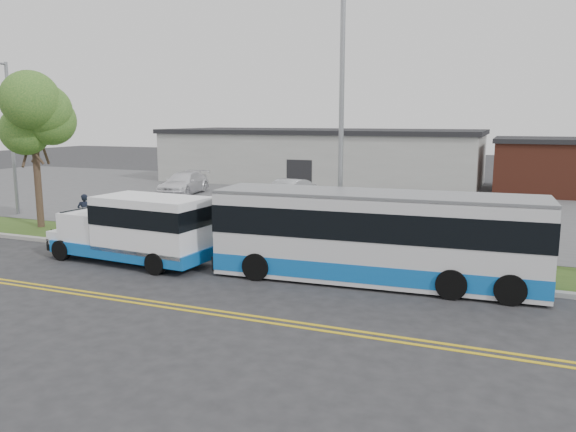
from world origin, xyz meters
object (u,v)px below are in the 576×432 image
at_px(pedestrian, 85,213).
at_px(parked_car_b, 184,183).
at_px(streetlight_far, 10,133).
at_px(tree_west, 33,120).
at_px(shuttle_bus, 138,227).
at_px(transit_bus, 375,237).
at_px(parked_car_a, 287,192).
at_px(streetlight_near, 341,118).

height_order(pedestrian, parked_car_b, pedestrian).
relative_size(streetlight_far, pedestrian, 4.60).
xyz_separation_m(tree_west, parked_car_b, (-0.13, 12.71, -4.28)).
height_order(shuttle_bus, pedestrian, shuttle_bus).
height_order(tree_west, parked_car_b, tree_west).
height_order(streetlight_far, transit_bus, streetlight_far).
xyz_separation_m(pedestrian, parked_car_a, (5.44, 11.02, -0.12)).
distance_m(streetlight_far, shuttle_bus, 14.01).
bearing_deg(tree_west, shuttle_bus, -23.03).
xyz_separation_m(streetlight_far, parked_car_b, (3.87, 10.50, -3.63)).
distance_m(transit_bus, parked_car_a, 16.03).
relative_size(streetlight_near, parked_car_b, 1.85).
relative_size(streetlight_far, parked_car_a, 1.76).
relative_size(shuttle_bus, pedestrian, 3.80).
xyz_separation_m(streetlight_near, shuttle_bus, (-6.63, -3.09, -3.91)).
height_order(streetlight_near, streetlight_far, streetlight_near).
bearing_deg(streetlight_far, tree_west, -28.98).
relative_size(streetlight_near, transit_bus, 0.90).
xyz_separation_m(transit_bus, parked_car_a, (-8.60, 13.51, -0.62)).
height_order(shuttle_bus, transit_bus, transit_bus).
bearing_deg(parked_car_b, streetlight_far, -118.17).
xyz_separation_m(parked_car_a, parked_car_b, (-8.38, 1.80, -0.00)).
height_order(tree_west, streetlight_far, streetlight_far).
bearing_deg(parked_car_b, parked_car_a, -20.07).
bearing_deg(pedestrian, tree_west, -39.16).
distance_m(tree_west, pedestrian, 5.02).
relative_size(tree_west, parked_car_b, 1.34).
relative_size(streetlight_near, pedestrian, 5.46).
distance_m(tree_west, parked_car_a, 14.33).
bearing_deg(streetlight_near, parked_car_a, 120.67).
xyz_separation_m(tree_west, transit_bus, (16.85, -2.60, -3.66)).
relative_size(tree_west, parked_car_a, 1.52).
bearing_deg(pedestrian, shuttle_bus, 111.30).
xyz_separation_m(tree_west, pedestrian, (2.81, -0.11, -4.15)).
bearing_deg(parked_car_a, shuttle_bus, -80.17).
distance_m(shuttle_bus, parked_car_a, 14.47).
distance_m(streetlight_near, parked_car_a, 13.94).
relative_size(pedestrian, parked_car_a, 0.38).
bearing_deg(parked_car_a, streetlight_far, -135.29).
height_order(streetlight_near, shuttle_bus, streetlight_near).
relative_size(pedestrian, parked_car_b, 0.34).
bearing_deg(streetlight_far, pedestrian, -18.86).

